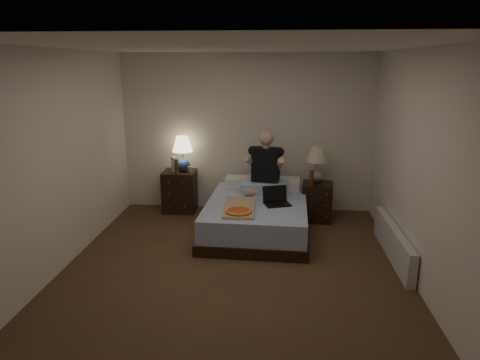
# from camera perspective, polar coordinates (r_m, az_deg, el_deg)

# --- Properties ---
(floor) EXTENTS (4.00, 4.50, 0.00)m
(floor) POSITION_cam_1_polar(r_m,az_deg,el_deg) (5.10, -0.86, -11.97)
(floor) COLOR brown
(floor) RESTS_ON ground
(ceiling) EXTENTS (4.00, 4.50, 0.00)m
(ceiling) POSITION_cam_1_polar(r_m,az_deg,el_deg) (4.53, -1.00, 17.37)
(ceiling) COLOR white
(ceiling) RESTS_ON ground
(wall_back) EXTENTS (4.00, 0.00, 2.50)m
(wall_back) POSITION_cam_1_polar(r_m,az_deg,el_deg) (6.86, 0.95, 6.22)
(wall_back) COLOR silver
(wall_back) RESTS_ON ground
(wall_front) EXTENTS (4.00, 0.00, 2.50)m
(wall_front) POSITION_cam_1_polar(r_m,az_deg,el_deg) (2.55, -6.03, -10.12)
(wall_front) COLOR silver
(wall_front) RESTS_ON ground
(wall_left) EXTENTS (0.00, 4.50, 2.50)m
(wall_left) POSITION_cam_1_polar(r_m,az_deg,el_deg) (5.25, -23.24, 2.10)
(wall_left) COLOR silver
(wall_left) RESTS_ON ground
(wall_right) EXTENTS (0.00, 4.50, 2.50)m
(wall_right) POSITION_cam_1_polar(r_m,az_deg,el_deg) (4.89, 23.11, 1.21)
(wall_right) COLOR silver
(wall_right) RESTS_ON ground
(bed) EXTENTS (1.45, 1.89, 0.46)m
(bed) POSITION_cam_1_polar(r_m,az_deg,el_deg) (6.11, 2.26, -4.87)
(bed) COLOR #5669AD
(bed) RESTS_ON floor
(nightstand_left) EXTENTS (0.52, 0.47, 0.66)m
(nightstand_left) POSITION_cam_1_polar(r_m,az_deg,el_deg) (7.00, -8.02, -1.46)
(nightstand_left) COLOR black
(nightstand_left) RESTS_ON floor
(nightstand_right) EXTENTS (0.49, 0.45, 0.58)m
(nightstand_right) POSITION_cam_1_polar(r_m,az_deg,el_deg) (6.64, 10.21, -2.87)
(nightstand_right) COLOR black
(nightstand_right) RESTS_ON floor
(lamp_left) EXTENTS (0.39, 0.39, 0.56)m
(lamp_left) POSITION_cam_1_polar(r_m,az_deg,el_deg) (6.86, -7.65, 3.48)
(lamp_left) COLOR #294198
(lamp_left) RESTS_ON nightstand_left
(lamp_right) EXTENTS (0.35, 0.35, 0.56)m
(lamp_right) POSITION_cam_1_polar(r_m,az_deg,el_deg) (6.55, 10.20, 2.09)
(lamp_right) COLOR gray
(lamp_right) RESTS_ON nightstand_right
(water_bottle) EXTENTS (0.07, 0.07, 0.25)m
(water_bottle) POSITION_cam_1_polar(r_m,az_deg,el_deg) (6.84, -8.88, 2.06)
(water_bottle) COLOR silver
(water_bottle) RESTS_ON nightstand_left
(soda_can) EXTENTS (0.07, 0.07, 0.10)m
(soda_can) POSITION_cam_1_polar(r_m,az_deg,el_deg) (6.79, -6.78, 1.39)
(soda_can) COLOR #B9B9B4
(soda_can) RESTS_ON nightstand_left
(beer_bottle_left) EXTENTS (0.06, 0.06, 0.23)m
(beer_bottle_left) POSITION_cam_1_polar(r_m,az_deg,el_deg) (6.75, -8.47, 1.80)
(beer_bottle_left) COLOR #57310C
(beer_bottle_left) RESTS_ON nightstand_left
(beer_bottle_right) EXTENTS (0.06, 0.06, 0.23)m
(beer_bottle_right) POSITION_cam_1_polar(r_m,az_deg,el_deg) (6.38, 9.52, 0.22)
(beer_bottle_right) COLOR #5B290D
(beer_bottle_right) RESTS_ON nightstand_right
(person) EXTENTS (0.74, 0.62, 0.93)m
(person) POSITION_cam_1_polar(r_m,az_deg,el_deg) (6.31, 3.38, 2.38)
(person) COLOR black
(person) RESTS_ON bed
(laptop) EXTENTS (0.41, 0.38, 0.24)m
(laptop) POSITION_cam_1_polar(r_m,az_deg,el_deg) (5.85, 5.01, -2.21)
(laptop) COLOR black
(laptop) RESTS_ON bed
(pizza_box) EXTENTS (0.42, 0.77, 0.08)m
(pizza_box) POSITION_cam_1_polar(r_m,az_deg,el_deg) (5.48, -0.18, -4.26)
(pizza_box) COLOR tan
(pizza_box) RESTS_ON bed
(radiator) EXTENTS (0.10, 1.60, 0.40)m
(radiator) POSITION_cam_1_polar(r_m,az_deg,el_deg) (5.65, 19.75, -7.87)
(radiator) COLOR silver
(radiator) RESTS_ON floor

